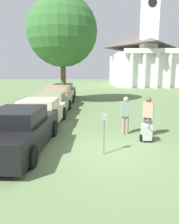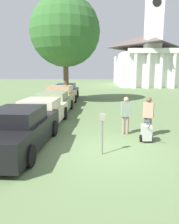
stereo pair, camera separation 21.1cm
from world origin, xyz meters
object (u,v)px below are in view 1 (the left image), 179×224
parked_car_cream (40,113)px  person_worker (125,113)px  parked_car_tan (58,96)px  person_supervisor (148,114)px  parked_car_sage (51,103)px  parking_meter (104,126)px  church (140,58)px  equipment_cart (146,132)px  parked_car_navy (63,92)px  parked_car_black (20,130)px

parked_car_cream → person_worker: person_worker is taller
parked_car_tan → person_supervisor: (4.95, -8.22, 0.24)m
parked_car_tan → person_worker: size_ratio=3.09×
parked_car_sage → person_worker: person_worker is taller
parked_car_tan → parking_meter: parked_car_tan is taller
parked_car_tan → church: (11.85, 24.34, 4.29)m
person_worker → equipment_cart: (0.68, -1.02, -0.56)m
parked_car_sage → person_supervisor: (4.95, -4.99, 0.31)m
parked_car_tan → equipment_cart: bearing=-59.6°
parking_meter → person_supervisor: size_ratio=0.82×
parked_car_navy → parking_meter: bearing=-75.5°
person_supervisor → parked_car_sage: bearing=-22.2°
parked_car_sage → parked_car_tan: (-0.00, 3.23, 0.07)m
parked_car_sage → person_supervisor: bearing=-42.7°
parked_car_sage → person_worker: (4.05, -4.69, 0.29)m
parked_car_sage → parked_car_black: bearing=-87.5°
parked_car_black → parking_meter: size_ratio=3.62×
parked_car_cream → person_supervisor: 5.25m
equipment_cart → parking_meter: bearing=-142.5°
church → parked_car_cream: bearing=-111.0°
parked_car_cream → church: (11.85, 30.82, 4.36)m
parked_car_navy → person_supervisor: person_supervisor is taller
parked_car_navy → parked_car_tan: bearing=-87.5°
parked_car_cream → church: 33.31m
church → person_supervisor: bearing=-102.0°
parked_car_cream → parked_car_navy: size_ratio=1.02×
parking_meter → church: (8.90, 34.64, 4.05)m
parked_car_navy → parked_car_black: bearing=-87.5°
parked_car_sage → parked_car_navy: bearing=92.5°
person_worker → parked_car_black: bearing=17.8°
person_supervisor → person_worker: bearing=4.6°
parking_meter → parked_car_black: bearing=169.8°
parked_car_tan → parked_car_navy: size_ratio=1.10×
parked_car_black → person_supervisor: person_supervisor is taller
parked_car_navy → parking_meter: size_ratio=3.37×
parked_car_cream → parked_car_sage: size_ratio=0.95×
person_supervisor → equipment_cart: person_supervisor is taller
parked_car_tan → person_worker: (4.05, -7.92, 0.22)m
parking_meter → church: size_ratio=0.07×
parked_car_cream → parked_car_navy: (0.00, 10.09, 0.06)m
parked_car_tan → equipment_cart: 10.12m
parked_car_navy → church: (11.85, 20.73, 4.30)m
parked_car_navy → parked_car_sage: bearing=-87.5°
person_worker → equipment_cart: person_worker is taller
parked_car_tan → parking_meter: 10.72m
person_worker → parked_car_navy: bearing=-77.4°
parked_car_navy → person_supervisor: size_ratio=2.77×
parked_car_cream → parked_car_black: bearing=-87.5°
parked_car_sage → person_supervisor: size_ratio=2.96×
parked_car_cream → parked_car_sage: 3.25m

